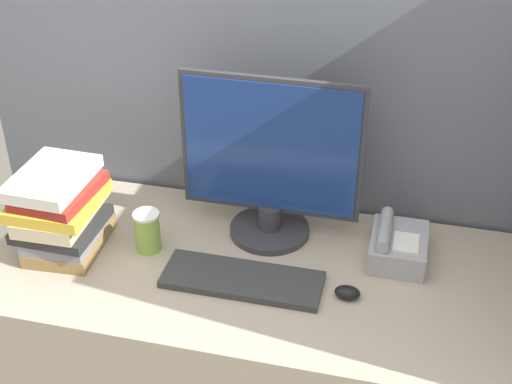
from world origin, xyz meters
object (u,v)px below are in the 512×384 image
object	(u,v)px
coffee_cup	(148,231)
desk_telephone	(397,246)
mouse	(347,292)
keyboard	(242,280)
monitor	(271,166)
book_stack	(61,211)

from	to	relation	value
coffee_cup	desk_telephone	xyz separation A→B (m)	(0.70, 0.12, -0.02)
mouse	desk_telephone	distance (m)	0.23
keyboard	desk_telephone	size ratio (longest dim) A/B	2.15
monitor	book_stack	size ratio (longest dim) A/B	1.83
book_stack	desk_telephone	size ratio (longest dim) A/B	1.41
mouse	book_stack	xyz separation A→B (m)	(-0.82, 0.03, 0.11)
coffee_cup	desk_telephone	world-z (taller)	coffee_cup
keyboard	coffee_cup	xyz separation A→B (m)	(-0.30, 0.08, 0.05)
coffee_cup	mouse	bearing A→B (deg)	-7.52
mouse	coffee_cup	xyz separation A→B (m)	(-0.58, 0.08, 0.05)
coffee_cup	keyboard	bearing A→B (deg)	-15.58
mouse	book_stack	world-z (taller)	book_stack
coffee_cup	book_stack	bearing A→B (deg)	-168.58
mouse	book_stack	distance (m)	0.83
mouse	desk_telephone	world-z (taller)	desk_telephone
monitor	mouse	distance (m)	0.41
coffee_cup	desk_telephone	bearing A→B (deg)	10.17
mouse	desk_telephone	xyz separation A→B (m)	(0.11, 0.20, 0.03)
keyboard	book_stack	bearing A→B (deg)	176.09
desk_telephone	coffee_cup	bearing A→B (deg)	-169.83
book_stack	desk_telephone	xyz separation A→B (m)	(0.93, 0.17, -0.08)
mouse	desk_telephone	bearing A→B (deg)	61.02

